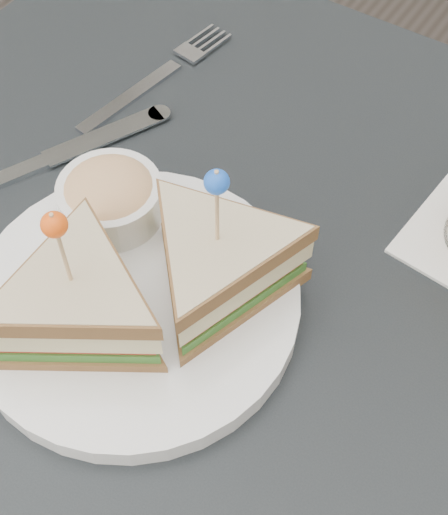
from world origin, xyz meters
The scene contains 4 objects.
table centered at (0.00, 0.00, 0.67)m, with size 0.80×0.80×0.75m.
plate_meal centered at (-0.03, -0.03, 0.79)m, with size 0.28×0.27×0.15m.
cutlery_fork centered at (-0.19, 0.20, 0.75)m, with size 0.05×0.20×0.01m.
cutlery_knife centered at (-0.20, 0.05, 0.75)m, with size 0.11×0.20×0.01m.
Camera 1 is at (0.18, -0.25, 1.23)m, focal length 50.00 mm.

